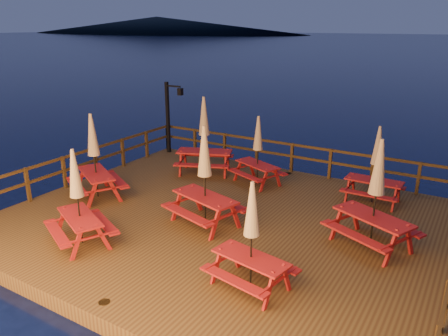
{
  "coord_description": "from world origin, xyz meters",
  "views": [
    {
      "loc": [
        5.92,
        -9.69,
        5.71
      ],
      "look_at": [
        -0.36,
        0.6,
        1.69
      ],
      "focal_mm": 35.0,
      "sensor_mm": 36.0,
      "label": 1
    }
  ],
  "objects_px": {
    "lamp_post": "(171,111)",
    "picnic_table_1": "(251,234)",
    "picnic_table_0": "(205,175)",
    "picnic_table_2": "(77,196)"
  },
  "relations": [
    {
      "from": "lamp_post",
      "to": "picnic_table_0",
      "type": "relative_size",
      "value": 1.08
    },
    {
      "from": "picnic_table_1",
      "to": "lamp_post",
      "type": "bearing_deg",
      "value": 146.98
    },
    {
      "from": "picnic_table_2",
      "to": "lamp_post",
      "type": "bearing_deg",
      "value": 136.88
    },
    {
      "from": "picnic_table_0",
      "to": "picnic_table_2",
      "type": "distance_m",
      "value": 3.27
    },
    {
      "from": "lamp_post",
      "to": "picnic_table_1",
      "type": "height_order",
      "value": "lamp_post"
    },
    {
      "from": "lamp_post",
      "to": "picnic_table_1",
      "type": "distance_m",
      "value": 10.47
    },
    {
      "from": "picnic_table_1",
      "to": "picnic_table_2",
      "type": "bearing_deg",
      "value": -163.56
    },
    {
      "from": "lamp_post",
      "to": "picnic_table_1",
      "type": "relative_size",
      "value": 1.27
    },
    {
      "from": "picnic_table_2",
      "to": "picnic_table_0",
      "type": "bearing_deg",
      "value": 75.96
    },
    {
      "from": "lamp_post",
      "to": "picnic_table_1",
      "type": "bearing_deg",
      "value": -43.12
    }
  ]
}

